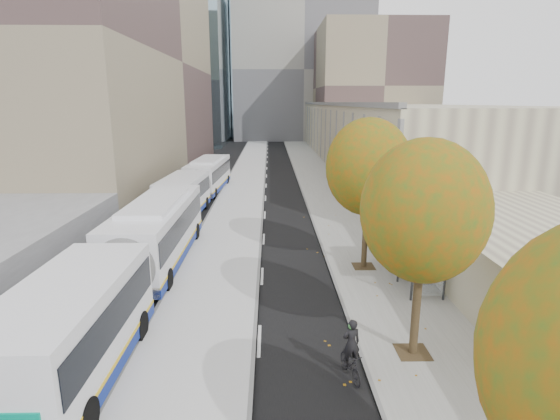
{
  "coord_description": "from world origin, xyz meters",
  "views": [
    {
      "loc": [
        -1.23,
        -8.15,
        8.37
      ],
      "look_at": [
        -0.68,
        15.49,
        2.5
      ],
      "focal_mm": 28.0,
      "sensor_mm": 36.0,
      "label": 1
    }
  ],
  "objects_px": {
    "bus_far": "(199,182)",
    "distant_car": "(220,161)",
    "cyclist": "(351,356)",
    "bus_shelter": "(420,239)",
    "bus_near": "(132,260)"
  },
  "relations": [
    {
      "from": "bus_shelter",
      "to": "bus_far",
      "type": "height_order",
      "value": "bus_far"
    },
    {
      "from": "bus_shelter",
      "to": "bus_near",
      "type": "distance_m",
      "value": 12.94
    },
    {
      "from": "distant_car",
      "to": "bus_shelter",
      "type": "bearing_deg",
      "value": -62.53
    },
    {
      "from": "bus_near",
      "to": "cyclist",
      "type": "relative_size",
      "value": 9.79
    },
    {
      "from": "bus_shelter",
      "to": "bus_near",
      "type": "relative_size",
      "value": 0.23
    },
    {
      "from": "cyclist",
      "to": "distant_car",
      "type": "distance_m",
      "value": 47.4
    },
    {
      "from": "distant_car",
      "to": "bus_near",
      "type": "bearing_deg",
      "value": -80.59
    },
    {
      "from": "bus_shelter",
      "to": "bus_far",
      "type": "bearing_deg",
      "value": 125.42
    },
    {
      "from": "bus_far",
      "to": "distant_car",
      "type": "xyz_separation_m",
      "value": [
        -0.56,
        20.97,
        -0.89
      ]
    },
    {
      "from": "bus_shelter",
      "to": "cyclist",
      "type": "height_order",
      "value": "bus_shelter"
    },
    {
      "from": "cyclist",
      "to": "bus_far",
      "type": "bearing_deg",
      "value": 95.51
    },
    {
      "from": "bus_near",
      "to": "cyclist",
      "type": "xyz_separation_m",
      "value": [
        8.42,
        -5.94,
        -1.03
      ]
    },
    {
      "from": "bus_shelter",
      "to": "cyclist",
      "type": "relative_size",
      "value": 2.23
    },
    {
      "from": "cyclist",
      "to": "distant_car",
      "type": "height_order",
      "value": "cyclist"
    },
    {
      "from": "cyclist",
      "to": "bus_near",
      "type": "bearing_deg",
      "value": 131.69
    }
  ]
}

